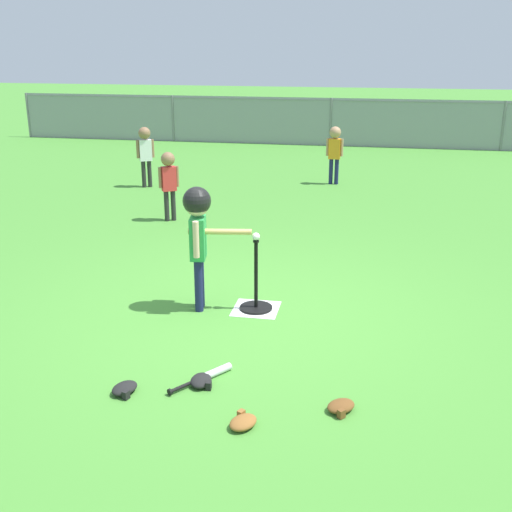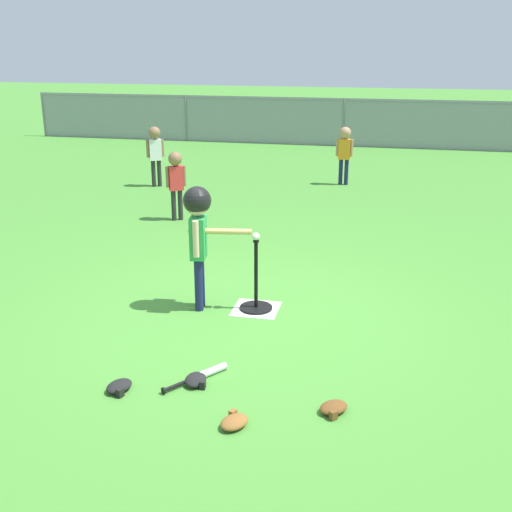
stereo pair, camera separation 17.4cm
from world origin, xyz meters
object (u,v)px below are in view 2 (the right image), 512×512
Objects in this scene: fielder_near_right at (345,148)px; fielder_deep_center at (155,148)px; batter_child at (199,223)px; batting_tee at (256,298)px; baseball_on_tee at (256,237)px; glove_outfield_drop at (333,408)px; fielder_deep_left at (176,176)px; glove_tossed_aside at (234,422)px; glove_by_plate at (196,380)px; glove_near_bats at (119,386)px; spare_bat_silver at (204,374)px.

fielder_deep_center is (-3.24, -0.85, 0.01)m from fielder_near_right.
batting_tee is at bearing 8.55° from batter_child.
batter_child reaches higher than fielder_deep_center.
batting_tee is at bearing 0.00° from baseball_on_tee.
batting_tee is 0.67× the size of fielder_deep_center.
batting_tee is at bearing -93.44° from fielder_near_right.
batter_child is (-0.54, -0.08, 0.75)m from batting_tee.
fielder_deep_center reaches higher than batting_tee.
fielder_deep_center reaches higher than glove_outfield_drop.
batter_child is 5.96m from fielder_near_right.
fielder_deep_left is 3.70× the size of glove_outfield_drop.
glove_tossed_aside and glove_outfield_drop have the same top height.
fielder_near_right is 7.81m from glove_tossed_aside.
batter_child is 2.23m from glove_tossed_aside.
batter_child is at bearing -67.02° from fielder_deep_left.
batting_tee is at bearing 97.99° from glove_tossed_aside.
glove_by_plate is (-0.15, -1.49, -0.08)m from batting_tee.
fielder_near_right is (0.89, 5.89, -0.20)m from batter_child.
fielder_deep_left reaches higher than glove_near_bats.
fielder_near_right is at bearing 14.74° from fielder_deep_center.
fielder_near_right is 3.35m from fielder_deep_center.
glove_tossed_aside is (0.42, -0.48, 0.00)m from glove_by_plate.
baseball_on_tee is at bearing -58.20° from fielder_deep_left.
baseball_on_tee reaches higher than spare_bat_silver.
fielder_deep_center reaches higher than baseball_on_tee.
fielder_near_right reaches higher than spare_bat_silver.
glove_near_bats is 0.97× the size of glove_outfield_drop.
fielder_deep_center is at bearing 115.08° from batter_child.
glove_outfield_drop is (1.07, -0.17, 0.00)m from glove_by_plate.
spare_bat_silver is at bearing -94.65° from baseball_on_tee.
glove_by_plate is at bearing -69.37° from fielder_deep_left.
glove_by_plate and glove_tossed_aside have the same top height.
glove_by_plate and glove_near_bats have the same top height.
batting_tee is 5.85m from fielder_near_right.
fielder_near_right is at bearing 86.11° from glove_by_plate.
spare_bat_silver is 0.71m from glove_tossed_aside.
fielder_deep_left is at bearing 112.98° from batter_child.
baseball_on_tee is at bearing 119.12° from glove_outfield_drop.
baseball_on_tee is at bearing 68.24° from glove_near_bats.
batting_tee is at bearing 85.35° from spare_bat_silver.
glove_by_plate is at bearing -66.93° from fielder_deep_center.
batter_child is 2.40× the size of spare_bat_silver.
fielder_deep_left is at bearing 103.67° from glove_near_bats.
glove_by_plate is at bearing 131.37° from glove_tossed_aside.
fielder_near_right is at bearing 86.56° from baseball_on_tee.
fielder_deep_center is 7.65m from glove_tossed_aside.
fielder_near_right is 0.98× the size of fielder_deep_center.
fielder_deep_center is 4.60× the size of glove_by_plate.
batting_tee is 2.63× the size of glove_tossed_aside.
batter_child reaches higher than batting_tee.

